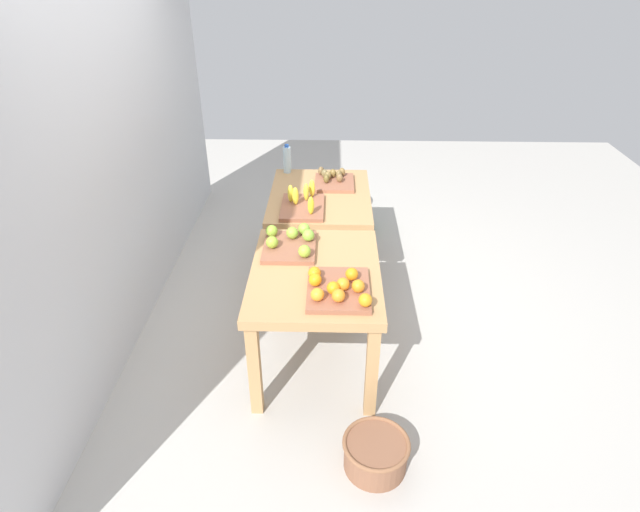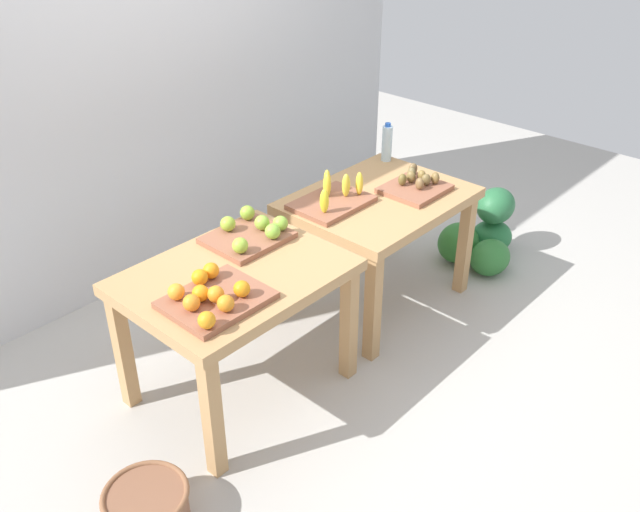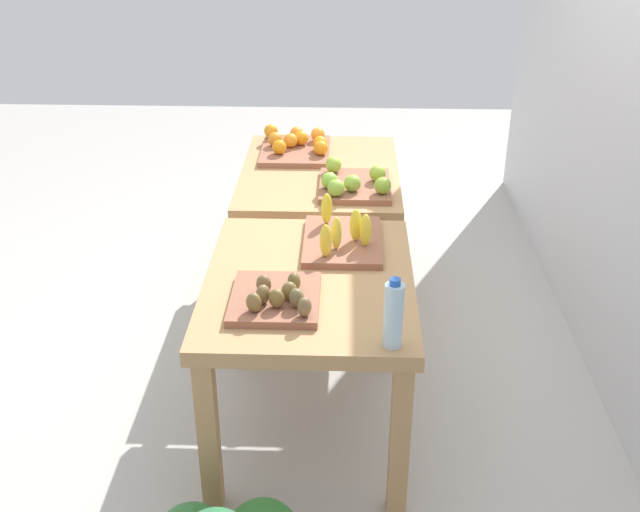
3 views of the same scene
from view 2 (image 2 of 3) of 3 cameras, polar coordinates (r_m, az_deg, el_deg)
ground_plane at (r=4.02m, az=-0.48°, el=-6.92°), size 8.00×8.00×0.00m
back_wall at (r=4.33m, az=-14.42°, el=17.05°), size 4.40×0.12×3.00m
display_table_left at (r=3.35m, az=-7.05°, el=-2.81°), size 1.04×0.80×0.72m
display_table_right at (r=4.06m, az=4.88°, el=3.67°), size 1.04×0.80×0.72m
orange_bin at (r=3.06m, az=-8.94°, el=-3.39°), size 0.44×0.38×0.11m
apple_bin at (r=3.54m, az=-5.79°, el=1.93°), size 0.40×0.35×0.11m
banana_crate at (r=3.88m, az=1.09°, el=4.78°), size 0.44×0.32×0.17m
kiwi_bin at (r=4.09m, az=7.96°, el=5.86°), size 0.36×0.32×0.10m
water_bottle at (r=4.46m, az=5.60°, el=9.35°), size 0.07×0.07×0.25m
watermelon_pile at (r=4.81m, az=13.31°, el=1.65°), size 0.62×0.56×0.49m
wicker_basket at (r=3.12m, az=-14.18°, el=-19.63°), size 0.36×0.36×0.19m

